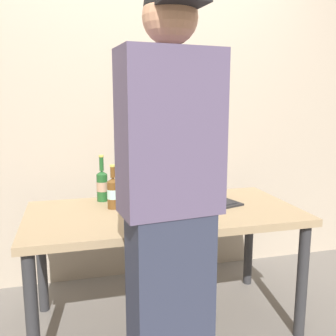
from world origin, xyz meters
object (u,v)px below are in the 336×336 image
object	(u,v)px
laptop	(205,195)
beer_bottle_brown	(135,184)
beer_bottle_green	(102,185)
person_figure	(170,202)
beer_bottle_amber	(113,192)
beer_bottle_dark	(122,181)

from	to	relation	value
laptop	beer_bottle_brown	bearing A→B (deg)	163.06
beer_bottle_brown	beer_bottle_green	size ratio (longest dim) A/B	1.03
person_figure	laptop	bearing A→B (deg)	58.86
beer_bottle_amber	beer_bottle_green	distance (m)	0.19
beer_bottle_amber	person_figure	world-z (taller)	person_figure
laptop	person_figure	world-z (taller)	person_figure
beer_bottle_dark	beer_bottle_green	world-z (taller)	beer_bottle_dark
beer_bottle_dark	beer_bottle_green	bearing A→B (deg)	173.64
beer_bottle_green	beer_bottle_dark	bearing A→B (deg)	-6.36
laptop	beer_bottle_green	world-z (taller)	beer_bottle_green
beer_bottle_amber	beer_bottle_green	size ratio (longest dim) A/B	0.89
beer_bottle_amber	person_figure	size ratio (longest dim) A/B	0.14
laptop	person_figure	xyz separation A→B (m)	(-0.40, -0.67, 0.16)
beer_bottle_brown	person_figure	bearing A→B (deg)	-89.08
beer_bottle_green	beer_bottle_amber	bearing A→B (deg)	-74.79
beer_bottle_amber	person_figure	bearing A→B (deg)	-76.96
person_figure	beer_bottle_brown	bearing A→B (deg)	90.92
laptop	beer_bottle_brown	world-z (taller)	beer_bottle_brown
beer_bottle_brown	beer_bottle_dark	size ratio (longest dim) A/B	0.93
beer_bottle_brown	person_figure	distance (m)	0.80
beer_bottle_dark	beer_bottle_amber	bearing A→B (deg)	-113.25
beer_bottle_brown	beer_bottle_amber	bearing A→B (deg)	-145.90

